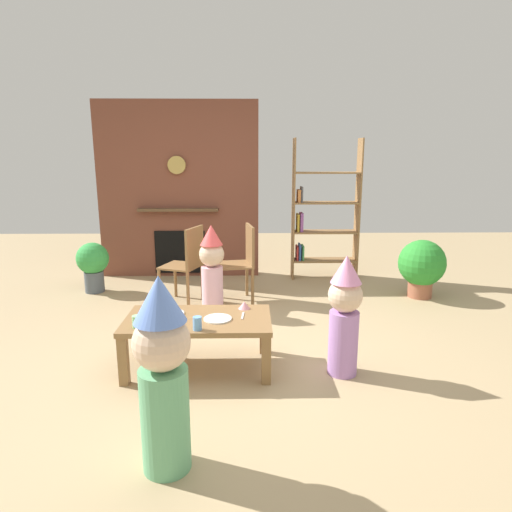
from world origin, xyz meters
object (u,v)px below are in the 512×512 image
paper_plate_front (218,319)px  paper_plate_rear (172,313)px  bookshelf (321,216)px  paper_cup_center (159,303)px  coffee_table (198,325)px  paper_cup_near_right (197,323)px  child_in_pink (345,313)px  dining_chair_middle (242,259)px  birthday_cake_slice (244,305)px  child_with_cone_hat (163,371)px  potted_plant_tall (422,265)px  paper_cup_near_left (137,322)px  dining_chair_left (188,261)px  potted_plant_short (93,263)px  child_by_the_chairs (212,267)px

paper_plate_front → paper_plate_rear: size_ratio=1.10×
bookshelf → paper_cup_center: 3.04m
coffee_table → bookshelf: bearing=62.6°
paper_cup_near_right → child_in_pink: child_in_pink is taller
paper_cup_near_right → dining_chair_middle: 1.95m
bookshelf → child_in_pink: size_ratio=1.99×
coffee_table → birthday_cake_slice: (0.36, 0.21, 0.09)m
child_with_cone_hat → child_in_pink: (1.19, 1.06, -0.08)m
bookshelf → potted_plant_tall: size_ratio=2.71×
coffee_table → paper_cup_near_left: 0.49m
paper_cup_near_left → potted_plant_tall: 3.53m
child_in_pink → coffee_table: bearing=-0.0°
bookshelf → potted_plant_tall: bearing=-39.3°
paper_plate_front → potted_plant_tall: (2.32, 1.83, -0.04)m
paper_cup_center → paper_plate_rear: bearing=-46.3°
dining_chair_left → potted_plant_tall: bearing=-155.4°
paper_cup_near_left → paper_cup_near_right: size_ratio=0.92×
paper_plate_rear → paper_cup_center: bearing=133.7°
coffee_table → dining_chair_middle: bearing=79.0°
paper_plate_rear → paper_cup_near_left: bearing=-127.0°
bookshelf → dining_chair_left: bearing=-146.8°
paper_cup_near_left → potted_plant_tall: (2.91, 1.99, -0.08)m
paper_cup_near_right → birthday_cake_slice: (0.34, 0.46, -0.02)m
potted_plant_short → dining_chair_left: bearing=-21.1°
potted_plant_tall → dining_chair_middle: bearing=-177.1°
coffee_table → paper_cup_near_left: bearing=-156.0°
paper_cup_center → potted_plant_tall: (2.83, 1.57, -0.08)m
paper_plate_front → child_with_cone_hat: size_ratio=0.20×
dining_chair_left → paper_cup_near_right: bearing=119.9°
paper_cup_near_right → paper_plate_front: size_ratio=0.47×
child_with_cone_hat → dining_chair_left: child_with_cone_hat is taller
coffee_table → paper_plate_rear: 0.25m
child_in_pink → dining_chair_middle: child_in_pink is taller
child_with_cone_hat → potted_plant_short: 3.57m
coffee_table → birthday_cake_slice: bearing=30.0°
paper_cup_near_right → paper_plate_front: 0.25m
bookshelf → paper_cup_center: bearing=-125.2°
potted_plant_tall → paper_cup_near_right: bearing=-140.3°
paper_cup_near_right → child_by_the_chairs: child_by_the_chairs is taller
child_with_cone_hat → paper_cup_center: bearing=14.4°
child_with_cone_hat → dining_chair_left: size_ratio=1.22×
paper_cup_center → dining_chair_middle: 1.61m
paper_cup_near_right → potted_plant_short: (-1.56, 2.31, -0.10)m
paper_plate_front → child_in_pink: child_in_pink is taller
potted_plant_tall → potted_plant_short: 4.02m
bookshelf → potted_plant_tall: bookshelf is taller
birthday_cake_slice → paper_cup_near_right: bearing=-126.7°
paper_cup_near_left → potted_plant_tall: bearing=34.3°
dining_chair_left → birthday_cake_slice: bearing=135.7°
dining_chair_left → potted_plant_short: (-1.25, 0.48, -0.14)m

